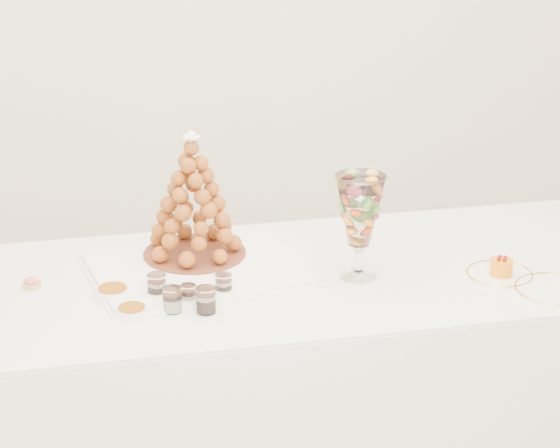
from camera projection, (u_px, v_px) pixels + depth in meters
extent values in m
cube|color=white|center=(302.00, 393.00, 3.56)|extent=(2.27, 1.02, 0.83)
cube|color=white|center=(303.00, 275.00, 3.40)|extent=(2.26, 1.02, 0.01)
cube|color=white|center=(198.00, 270.00, 3.40)|extent=(0.72, 0.61, 0.02)
cylinder|color=white|center=(358.00, 274.00, 3.38)|extent=(0.12, 0.12, 0.02)
cylinder|color=white|center=(358.00, 259.00, 3.36)|extent=(0.02, 0.02, 0.08)
sphere|color=white|center=(359.00, 247.00, 3.34)|extent=(0.04, 0.04, 0.04)
cylinder|color=white|center=(499.00, 275.00, 3.38)|extent=(0.21, 0.21, 0.01)
cylinder|color=white|center=(554.00, 290.00, 3.27)|extent=(0.24, 0.24, 0.01)
cylinder|color=tan|center=(32.00, 285.00, 3.30)|extent=(0.06, 0.06, 0.02)
ellipsoid|color=#DA5A71|center=(31.00, 281.00, 3.30)|extent=(0.04, 0.04, 0.02)
cylinder|color=white|center=(157.00, 286.00, 3.22)|extent=(0.07, 0.07, 0.08)
cylinder|color=white|center=(188.00, 295.00, 3.18)|extent=(0.05, 0.05, 0.06)
cylinder|color=white|center=(224.00, 285.00, 3.24)|extent=(0.06, 0.06, 0.07)
cylinder|color=white|center=(172.00, 300.00, 3.14)|extent=(0.06, 0.06, 0.07)
cylinder|color=white|center=(206.00, 300.00, 3.13)|extent=(0.07, 0.07, 0.08)
cylinder|color=white|center=(113.00, 293.00, 3.23)|extent=(0.10, 0.10, 0.03)
cylinder|color=white|center=(132.00, 312.00, 3.12)|extent=(0.09, 0.09, 0.03)
cylinder|color=brown|center=(195.00, 253.00, 3.49)|extent=(0.33, 0.33, 0.01)
cone|color=#924716|center=(193.00, 194.00, 3.41)|extent=(0.31, 0.31, 0.39)
sphere|color=white|center=(191.00, 138.00, 3.34)|extent=(0.04, 0.04, 0.04)
cylinder|color=orange|center=(501.00, 267.00, 3.36)|extent=(0.07, 0.07, 0.05)
sphere|color=maroon|center=(505.00, 257.00, 3.35)|extent=(0.01, 0.01, 0.01)
sphere|color=maroon|center=(500.00, 257.00, 3.36)|extent=(0.01, 0.01, 0.01)
sphere|color=maroon|center=(499.00, 259.00, 3.34)|extent=(0.01, 0.01, 0.01)
sphere|color=maroon|center=(504.00, 260.00, 3.34)|extent=(0.01, 0.01, 0.01)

